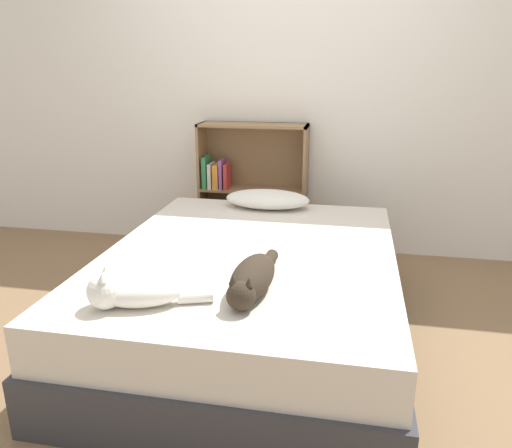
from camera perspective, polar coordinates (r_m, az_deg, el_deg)
ground_plane at (r=2.88m, az=-0.59°, el=-12.37°), size 8.00×8.00×0.00m
wall_back at (r=3.95m, az=3.83°, el=14.90°), size 8.00×0.06×2.50m
bed at (r=2.77m, az=-0.61°, el=-7.95°), size 1.56×2.02×0.50m
pillow at (r=3.43m, az=1.32°, el=2.86°), size 0.58×0.30×0.12m
cat_light at (r=2.11m, az=-14.22°, el=-7.61°), size 0.50×0.24×0.17m
cat_dark at (r=2.16m, az=-0.44°, el=-6.21°), size 0.20×0.62×0.15m
bookshelf at (r=3.98m, az=-0.69°, el=4.34°), size 0.84×0.26×1.02m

